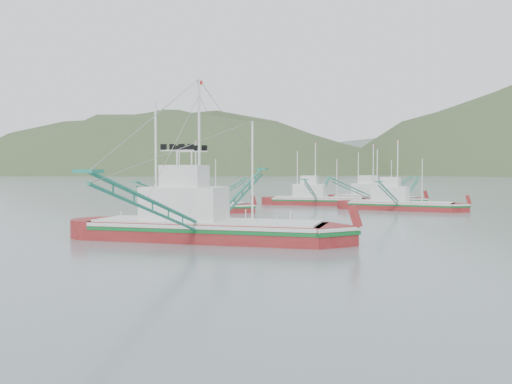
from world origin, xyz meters
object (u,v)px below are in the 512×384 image
(bg_boat_far, at_px, (317,196))
(bg_boat_extra, at_px, (375,190))
(bg_boat_right, at_px, (399,198))
(main_boat, at_px, (203,216))
(bg_boat_left, at_px, (198,197))

(bg_boat_far, relative_size, bg_boat_extra, 1.07)
(bg_boat_right, relative_size, bg_boat_far, 0.98)
(main_boat, distance_m, bg_boat_right, 35.47)
(bg_boat_far, height_order, bg_boat_extra, bg_boat_far)
(bg_boat_left, bearing_deg, bg_boat_extra, 59.91)
(bg_boat_right, height_order, bg_boat_far, bg_boat_far)
(bg_boat_far, bearing_deg, bg_boat_right, -31.00)
(bg_boat_right, bearing_deg, bg_boat_far, 160.07)
(bg_boat_right, height_order, bg_boat_extra, same)
(bg_boat_right, xyz_separation_m, bg_boat_far, (-11.31, 6.16, -0.20))
(main_boat, height_order, bg_boat_extra, main_boat)
(main_boat, height_order, bg_boat_left, main_boat)
(bg_boat_far, bearing_deg, bg_boat_extra, 40.49)
(bg_boat_right, relative_size, bg_boat_left, 1.02)
(bg_boat_left, height_order, bg_boat_extra, bg_boat_extra)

